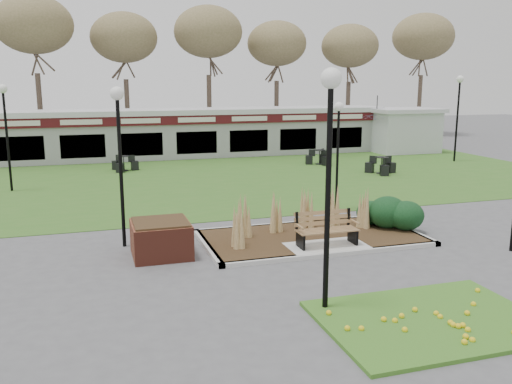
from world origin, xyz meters
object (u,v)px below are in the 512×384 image
object	(u,v)px
bistro_set_d	(319,159)
food_pavilion	(192,132)
bistro_set_b	(124,166)
service_hut	(403,130)
patio_umbrella	(376,128)
brick_planter	(161,238)
lamp_post_far_left	(5,114)
lamp_post_near_left	(329,138)
lamp_post_mid_left	(119,132)
lamp_post_far_right	(459,99)
lamp_post_mid_right	(338,132)
park_bench	(326,228)
bistro_set_c	(381,168)

from	to	relation	value
bistro_set_d	food_pavilion	bearing A→B (deg)	138.23
food_pavilion	bistro_set_b	bearing A→B (deg)	-134.36
food_pavilion	service_hut	size ratio (longest dim) A/B	5.59
patio_umbrella	food_pavilion	bearing A→B (deg)	170.34
bistro_set_d	patio_umbrella	bearing A→B (deg)	32.68
brick_planter	lamp_post_far_left	bearing A→B (deg)	114.95
lamp_post_near_left	lamp_post_far_left	xyz separation A→B (m)	(-7.58, 15.01, -0.27)
lamp_post_mid_left	lamp_post_far_right	xyz separation A→B (m)	(19.28, 11.14, 0.33)
brick_planter	bistro_set_d	world-z (taller)	brick_planter
brick_planter	lamp_post_near_left	bearing A→B (deg)	-59.10
lamp_post_mid_right	lamp_post_far_right	bearing A→B (deg)	37.39
park_bench	lamp_post_mid_left	world-z (taller)	lamp_post_mid_left
bistro_set_b	patio_umbrella	bearing A→B (deg)	9.11
lamp_post_near_left	bistro_set_c	world-z (taller)	lamp_post_near_left
service_hut	patio_umbrella	xyz separation A→B (m)	(-1.97, 0.00, 0.17)
brick_planter	lamp_post_near_left	distance (m)	6.05
park_bench	bistro_set_c	world-z (taller)	park_bench
lamp_post_mid_left	patio_umbrella	distance (m)	23.16
lamp_post_near_left	patio_umbrella	distance (m)	25.32
food_pavilion	lamp_post_far_left	xyz separation A→B (m)	(-9.29, -8.45, 1.75)
brick_planter	bistro_set_c	size ratio (longest dim) A/B	0.97
lamp_post_far_left	bistro_set_d	distance (m)	15.95
service_hut	lamp_post_near_left	distance (m)	26.41
lamp_post_near_left	lamp_post_far_right	distance (m)	22.99
park_bench	lamp_post_far_left	size ratio (longest dim) A/B	0.38
lamp_post_far_left	bistro_set_c	size ratio (longest dim) A/B	2.87
lamp_post_mid_right	bistro_set_b	xyz separation A→B (m)	(-6.67, 11.14, -2.53)
lamp_post_mid_right	lamp_post_far_right	world-z (taller)	lamp_post_far_right
lamp_post_mid_right	bistro_set_c	distance (m)	8.85
park_bench	lamp_post_mid_right	bearing A→B (deg)	60.98
lamp_post_near_left	bistro_set_d	distance (m)	19.89
food_pavilion	lamp_post_mid_left	xyz separation A→B (m)	(-5.28, -17.81, 1.74)
lamp_post_mid_left	lamp_post_far_right	bearing A→B (deg)	30.01
lamp_post_far_right	bistro_set_c	world-z (taller)	lamp_post_far_right
bistro_set_b	bistro_set_c	xyz separation A→B (m)	(12.22, -4.70, 0.02)
food_pavilion	lamp_post_far_right	size ratio (longest dim) A/B	5.06
bistro_set_c	bistro_set_b	bearing A→B (deg)	158.95
brick_planter	lamp_post_near_left	xyz separation A→B (m)	(2.69, -4.50, 3.02)
brick_planter	lamp_post_mid_right	size ratio (longest dim) A/B	0.39
bistro_set_c	bistro_set_d	distance (m)	4.14
food_pavilion	lamp_post_near_left	distance (m)	23.61
lamp_post_mid_right	lamp_post_far_left	distance (m)	13.61
bistro_set_c	lamp_post_far_right	bearing A→B (deg)	22.31
bistro_set_c	bistro_set_d	size ratio (longest dim) A/B	1.06
lamp_post_mid_left	lamp_post_mid_right	bearing A→B (deg)	15.96
lamp_post_near_left	lamp_post_far_right	bearing A→B (deg)	46.90
park_bench	lamp_post_far_left	bearing A→B (deg)	129.52
park_bench	food_pavilion	world-z (taller)	food_pavilion
park_bench	lamp_post_mid_left	distance (m)	6.20
lamp_post_far_right	lamp_post_far_left	bearing A→B (deg)	-175.63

